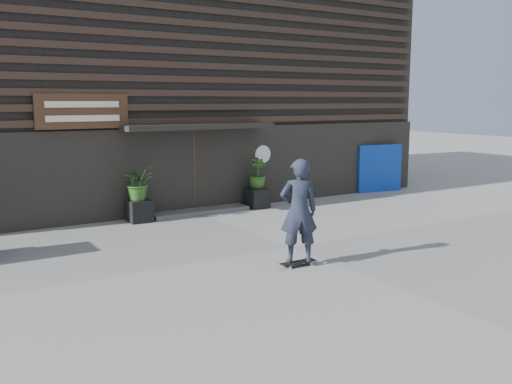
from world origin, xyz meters
TOP-DOWN VIEW (x-y plane):
  - ground at (0.00, 0.00)m, footprint 80.00×80.00m
  - entrance_step at (0.00, 4.60)m, footprint 3.00×0.80m
  - planter_pot_left at (-1.90, 4.40)m, footprint 0.60×0.60m
  - bamboo_left at (-1.90, 4.40)m, footprint 0.86×0.75m
  - planter_pot_right at (1.90, 4.40)m, footprint 0.60×0.60m
  - bamboo_right at (1.90, 4.40)m, footprint 0.54×0.54m
  - blue_tarp at (7.34, 4.70)m, footprint 1.82×0.38m
  - building at (-0.00, 9.96)m, footprint 18.00×11.00m
  - skateboarder at (-0.71, -1.29)m, footprint 0.89×0.74m

SIDE VIEW (x-z plane):
  - ground at x=0.00m, z-range 0.00..0.00m
  - entrance_step at x=0.00m, z-range 0.00..0.12m
  - planter_pot_left at x=-1.90m, z-range 0.00..0.60m
  - planter_pot_right at x=1.90m, z-range 0.00..0.60m
  - blue_tarp at x=7.34m, z-range 0.00..1.71m
  - bamboo_left at x=-1.90m, z-range 0.60..1.56m
  - bamboo_right at x=1.90m, z-range 0.60..1.56m
  - skateboarder at x=-0.71m, z-range 0.04..2.21m
  - building at x=0.00m, z-range -0.01..7.99m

